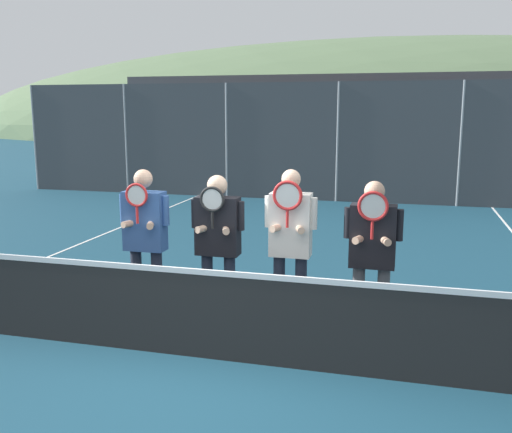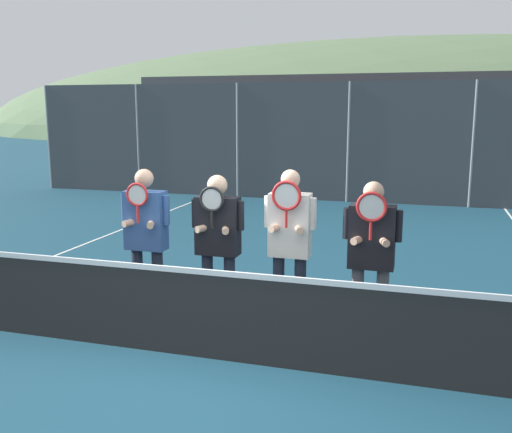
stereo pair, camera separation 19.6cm
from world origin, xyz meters
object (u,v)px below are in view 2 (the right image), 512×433
Objects in this scene: player_center_left at (218,236)px; player_rightmost at (371,249)px; car_far_left at (216,156)px; car_left_of_center at (362,161)px; player_leftmost at (146,232)px; player_center_right at (290,238)px.

player_center_left is 1.00× the size of player_rightmost.
car_far_left is 1.06× the size of car_left_of_center.
player_leftmost is 11.68m from car_left_of_center.
player_rightmost is at bearing -4.55° from player_center_right.
player_center_right is 0.46× the size of car_left_of_center.
player_center_left and player_rightmost have the same top height.
player_center_left is at bearing 179.67° from player_center_right.
player_rightmost is (2.58, 0.03, -0.03)m from player_leftmost.
player_leftmost is at bearing -176.65° from player_center_right.
player_leftmost is at bearing -173.05° from player_center_left.
player_leftmost reaches higher than player_center_left.
player_rightmost is 0.41× the size of car_far_left.
car_far_left reaches higher than player_leftmost.
player_center_right reaches higher than player_center_left.
player_leftmost is 1.70m from player_center_right.
player_leftmost is at bearing -72.98° from car_far_left.
car_far_left is (-3.67, 11.98, -0.14)m from player_leftmost.
player_center_right is at bearing -65.72° from car_far_left.
player_leftmost is 0.86m from player_center_left.
car_far_left is at bearing 114.28° from player_center_right.
player_center_left is 11.52m from car_left_of_center.
player_center_left is at bearing -91.71° from car_left_of_center.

